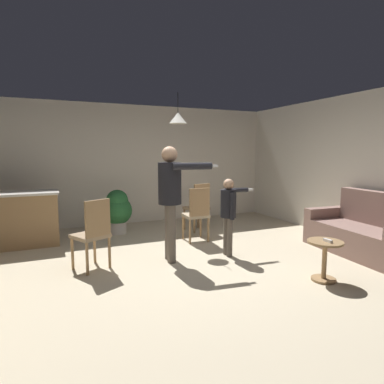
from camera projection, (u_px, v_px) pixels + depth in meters
name	position (u px, v px, depth m)	size (l,w,h in m)	color
ground	(198.00, 263.00, 4.80)	(7.68, 7.68, 0.00)	beige
wall_back	(141.00, 164.00, 7.55)	(6.40, 0.10, 2.70)	silver
wall_right	(357.00, 168.00, 5.91)	(0.10, 6.40, 2.70)	silver
couch_floral	(365.00, 234.00, 5.23)	(0.98, 1.86, 1.00)	#8C6B60
kitchen_counter	(21.00, 219.00, 5.64)	(1.26, 0.66, 0.95)	#99754C
side_table_by_couch	(325.00, 256.00, 4.12)	(0.44, 0.44, 0.52)	#99754C
person_adult	(171.00, 191.00, 4.80)	(0.82, 0.57, 1.72)	#60564C
person_child	(229.00, 208.00, 5.09)	(0.64, 0.35, 1.22)	#60564C
dining_chair_by_counter	(197.00, 212.00, 5.91)	(0.43, 0.43, 1.00)	#99754C
dining_chair_near_wall	(93.00, 232.00, 4.47)	(0.57, 0.57, 1.00)	#99754C
dining_chair_centre_back	(198.00, 205.00, 6.70)	(0.50, 0.50, 1.00)	#99754C
potted_plant_corner	(117.00, 209.00, 6.51)	(0.58, 0.58, 0.89)	#B7B2AD
spare_remote_on_table	(328.00, 241.00, 4.05)	(0.04, 0.13, 0.04)	white
ceiling_light_pendant	(178.00, 118.00, 5.85)	(0.32, 0.32, 0.55)	silver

